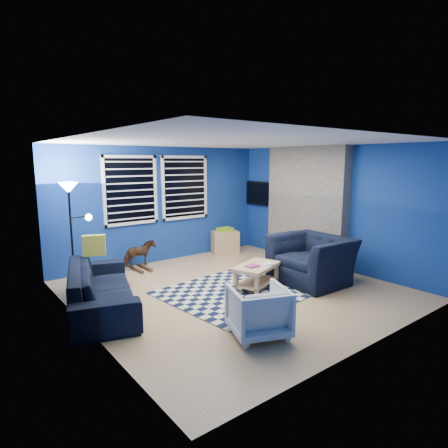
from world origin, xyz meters
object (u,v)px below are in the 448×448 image
at_px(coffee_table, 257,271).
at_px(floor_lamp, 71,202).
at_px(cabinet, 225,241).
at_px(armchair_bent, 258,311).
at_px(tv, 261,193).
at_px(armchair_big, 311,260).
at_px(sofa, 101,288).
at_px(rocking_horse, 140,254).

relative_size(coffee_table, floor_lamp, 0.55).
relative_size(cabinet, floor_lamp, 0.40).
bearing_deg(armchair_bent, cabinet, -100.97).
height_order(tv, armchair_big, tv).
height_order(sofa, armchair_bent, sofa).
bearing_deg(rocking_horse, sofa, 134.62).
relative_size(tv, cabinet, 1.37).
bearing_deg(coffee_table, rocking_horse, 115.77).
bearing_deg(floor_lamp, armchair_big, -33.14).
xyz_separation_m(sofa, armchair_big, (3.47, -1.10, 0.09)).
bearing_deg(rocking_horse, floor_lamp, 100.10).
height_order(tv, sofa, tv).
xyz_separation_m(sofa, cabinet, (3.62, 1.66, -0.06)).
bearing_deg(cabinet, armchair_big, -72.66).
relative_size(tv, coffee_table, 0.98).
xyz_separation_m(armchair_big, cabinet, (0.15, 2.75, -0.15)).
height_order(tv, rocking_horse, tv).
bearing_deg(armchair_big, armchair_bent, -64.21).
bearing_deg(coffee_table, armchair_bent, -132.03).
height_order(rocking_horse, cabinet, cabinet).
bearing_deg(tv, sofa, -162.82).
relative_size(armchair_big, cabinet, 1.78).
distance_m(tv, armchair_bent, 4.89).
bearing_deg(sofa, armchair_bent, -131.61).
height_order(sofa, rocking_horse, sofa).
distance_m(sofa, cabinet, 3.98).
bearing_deg(armchair_bent, rocking_horse, -69.87).
height_order(armchair_big, floor_lamp, floor_lamp).
xyz_separation_m(cabinet, floor_lamp, (-3.65, -0.47, 1.23)).
bearing_deg(armchair_big, coffee_table, -106.46).
distance_m(tv, cabinet, 1.48).
bearing_deg(armchair_bent, armchair_big, -135.00).
xyz_separation_m(sofa, coffee_table, (2.45, -0.76, -0.02)).
height_order(armchair_big, rocking_horse, armchair_big).
bearing_deg(coffee_table, cabinet, 64.14).
bearing_deg(cabinet, tv, 5.33).
height_order(armchair_bent, floor_lamp, floor_lamp).
distance_m(armchair_big, cabinet, 2.76).
height_order(tv, coffee_table, tv).
height_order(armchair_bent, rocking_horse, armchair_bent).
relative_size(sofa, coffee_table, 2.23).
distance_m(sofa, coffee_table, 2.56).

